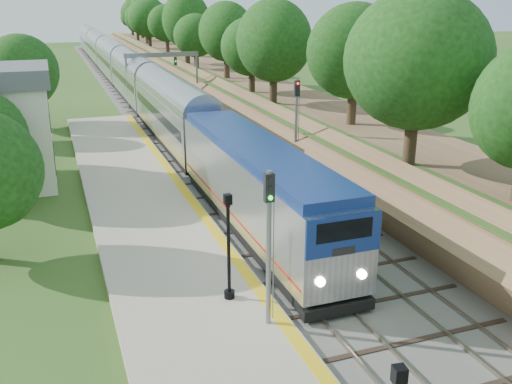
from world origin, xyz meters
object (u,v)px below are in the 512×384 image
object	(u,v)px
signal_gantry	(162,65)
signal_farside	(296,117)
lamppost_far	(229,253)
signal_platform	(269,233)
train	(123,72)

from	to	relation	value
signal_gantry	signal_farside	distance (m)	29.37
lamppost_far	signal_platform	distance (m)	3.01
lamppost_far	signal_farside	bearing A→B (deg)	58.02
signal_gantry	train	world-z (taller)	signal_gantry
train	signal_farside	xyz separation A→B (m)	(6.20, -44.44, 1.85)
signal_gantry	train	size ratio (longest dim) A/B	0.07
signal_gantry	lamppost_far	xyz separation A→B (m)	(-6.19, -45.02, -2.41)
signal_gantry	signal_farside	xyz separation A→B (m)	(3.73, -29.13, -0.58)
lamppost_far	train	bearing A→B (deg)	86.47
signal_gantry	lamppost_far	distance (m)	45.51
signal_farside	train	bearing A→B (deg)	97.94
lamppost_far	signal_platform	bearing A→B (deg)	-70.67
signal_gantry	signal_farside	size ratio (longest dim) A/B	1.24
signal_gantry	lamppost_far	size ratio (longest dim) A/B	1.85
signal_gantry	train	distance (m)	15.69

